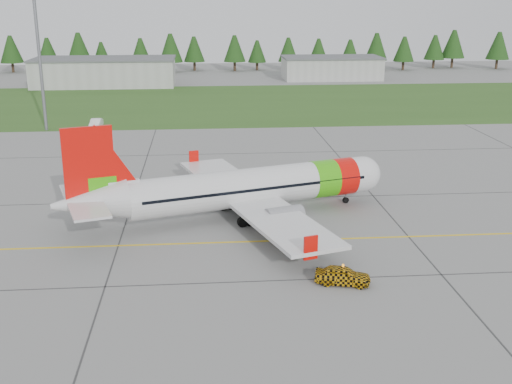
{
  "coord_description": "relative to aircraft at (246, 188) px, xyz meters",
  "views": [
    {
      "loc": [
        -7.69,
        -42.99,
        20.12
      ],
      "look_at": [
        -3.04,
        11.83,
        3.25
      ],
      "focal_mm": 45.0,
      "sensor_mm": 36.0,
      "label": 1
    }
  ],
  "objects": [
    {
      "name": "hangar_west",
      "position": [
        -26.22,
        95.4,
        0.19
      ],
      "size": [
        32.0,
        14.0,
        6.0
      ],
      "primitive_type": "cube",
      "color": "#A8A8A3",
      "rests_on": "ground"
    },
    {
      "name": "follow_me_car",
      "position": [
        5.98,
        -15.56,
        -0.8
      ],
      "size": [
        1.74,
        1.92,
        4.02
      ],
      "primitive_type": "imported",
      "rotation": [
        0.0,
        0.0,
        1.31
      ],
      "color": "#F6B50D",
      "rests_on": "ground"
    },
    {
      "name": "ground",
      "position": [
        3.78,
        -14.6,
        -2.81
      ],
      "size": [
        320.0,
        320.0,
        0.0
      ],
      "primitive_type": "plane",
      "color": "gray",
      "rests_on": "ground"
    },
    {
      "name": "aircraft",
      "position": [
        0.0,
        0.0,
        0.0
      ],
      "size": [
        31.28,
        29.59,
        9.75
      ],
      "rotation": [
        0.0,
        0.0,
        0.31
      ],
      "color": "silver",
      "rests_on": "ground"
    },
    {
      "name": "grass_strip",
      "position": [
        3.78,
        67.4,
        -2.8
      ],
      "size": [
        320.0,
        50.0,
        0.03
      ],
      "primitive_type": "cube",
      "color": "#30561E",
      "rests_on": "ground"
    },
    {
      "name": "hangar_east",
      "position": [
        28.78,
        103.4,
        -0.21
      ],
      "size": [
        24.0,
        12.0,
        5.2
      ],
      "primitive_type": "cube",
      "color": "#A8A8A3",
      "rests_on": "ground"
    },
    {
      "name": "floodlight_mast",
      "position": [
        -28.22,
        43.4,
        7.19
      ],
      "size": [
        0.5,
        0.5,
        20.0
      ],
      "primitive_type": "cylinder",
      "color": "slate",
      "rests_on": "ground"
    },
    {
      "name": "taxi_guideline",
      "position": [
        3.78,
        -6.6,
        -2.8
      ],
      "size": [
        120.0,
        0.25,
        0.02
      ],
      "primitive_type": "cube",
      "color": "gold",
      "rests_on": "ground"
    },
    {
      "name": "service_van",
      "position": [
        -20.71,
        44.34,
        -0.54
      ],
      "size": [
        1.62,
        1.53,
        4.55
      ],
      "primitive_type": "imported",
      "rotation": [
        0.0,
        0.0,
        -0.02
      ],
      "color": "white",
      "rests_on": "ground"
    },
    {
      "name": "treeline",
      "position": [
        3.78,
        123.4,
        2.19
      ],
      "size": [
        160.0,
        8.0,
        10.0
      ],
      "primitive_type": null,
      "color": "#1C3F14",
      "rests_on": "ground"
    }
  ]
}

